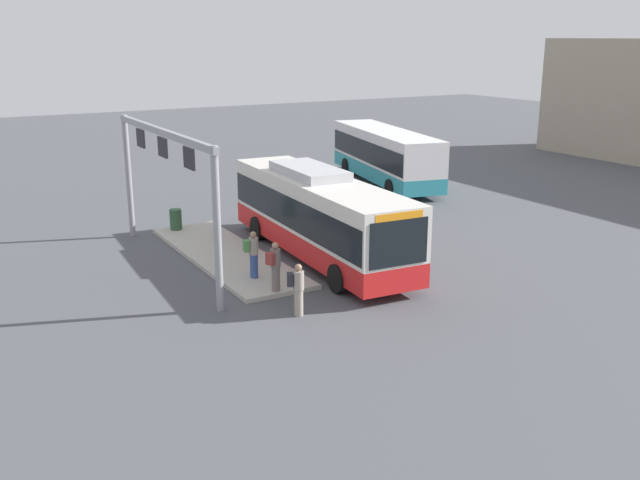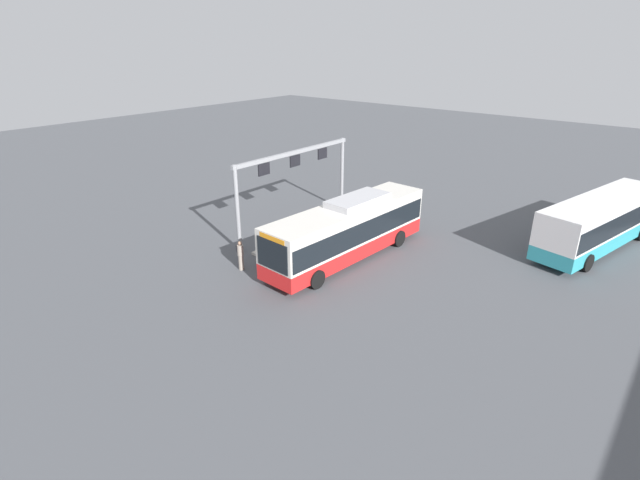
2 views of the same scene
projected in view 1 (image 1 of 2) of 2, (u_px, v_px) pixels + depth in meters
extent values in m
plane|color=#4C4F54|center=(319.00, 257.00, 27.66)|extent=(120.00, 120.00, 0.00)
cube|color=#B2ADA3|center=(226.00, 256.00, 27.62)|extent=(10.00, 2.80, 0.16)
cube|color=red|center=(319.00, 238.00, 27.44)|extent=(11.37, 3.15, 0.85)
cube|color=silver|center=(319.00, 204.00, 27.06)|extent=(11.37, 3.15, 1.90)
cube|color=black|center=(319.00, 209.00, 27.12)|extent=(11.15, 3.17, 1.20)
cube|color=black|center=(399.00, 243.00, 22.24)|extent=(0.16, 2.12, 1.50)
cube|color=#B7B7BC|center=(309.00, 171.00, 27.48)|extent=(4.03, 1.98, 0.36)
cube|color=orange|center=(399.00, 216.00, 22.07)|extent=(0.22, 1.75, 0.28)
cylinder|color=black|center=(398.00, 268.00, 24.75)|extent=(1.02, 0.36, 1.00)
cylinder|color=black|center=(338.00, 278.00, 23.72)|extent=(1.02, 0.36, 1.00)
cylinder|color=black|center=(309.00, 222.00, 30.98)|extent=(1.02, 0.36, 1.00)
cylinder|color=black|center=(257.00, 228.00, 29.95)|extent=(1.02, 0.36, 1.00)
cube|color=teal|center=(385.00, 170.00, 41.51)|extent=(11.34, 4.84, 0.85)
cube|color=white|center=(385.00, 147.00, 41.13)|extent=(11.34, 4.84, 1.90)
cube|color=black|center=(385.00, 150.00, 41.19)|extent=(11.14, 4.83, 1.20)
cylinder|color=black|center=(431.00, 186.00, 38.51)|extent=(1.04, 0.51, 1.00)
cylinder|color=black|center=(390.00, 188.00, 37.82)|extent=(1.04, 0.51, 1.00)
cylinder|color=black|center=(382.00, 164.00, 44.99)|extent=(1.04, 0.51, 1.00)
cylinder|color=black|center=(346.00, 166.00, 44.30)|extent=(1.04, 0.51, 1.00)
cylinder|color=gray|center=(299.00, 302.00, 21.78)|extent=(0.37, 0.37, 0.85)
cylinder|color=gray|center=(298.00, 280.00, 21.58)|extent=(0.46, 0.46, 0.60)
sphere|color=#9E755B|center=(298.00, 267.00, 21.47)|extent=(0.22, 0.22, 0.22)
cube|color=#26262D|center=(290.00, 279.00, 21.56)|extent=(0.33, 0.29, 0.40)
cylinder|color=slate|center=(276.00, 279.00, 23.45)|extent=(0.37, 0.37, 0.85)
cylinder|color=slate|center=(275.00, 258.00, 23.25)|extent=(0.45, 0.45, 0.60)
sphere|color=#9E755B|center=(275.00, 246.00, 23.14)|extent=(0.22, 0.22, 0.22)
cube|color=maroon|center=(270.00, 259.00, 23.04)|extent=(0.33, 0.28, 0.40)
cylinder|color=#334C8C|center=(254.00, 266.00, 24.75)|extent=(0.32, 0.32, 0.85)
cylinder|color=gray|center=(253.00, 246.00, 24.55)|extent=(0.39, 0.39, 0.60)
sphere|color=#9E755B|center=(253.00, 235.00, 24.44)|extent=(0.22, 0.22, 0.22)
cube|color=#4C8447|center=(246.00, 246.00, 24.45)|extent=(0.30, 0.22, 0.40)
cylinder|color=gray|center=(129.00, 177.00, 29.86)|extent=(0.24, 0.24, 5.20)
cylinder|color=gray|center=(217.00, 230.00, 21.61)|extent=(0.24, 0.24, 5.20)
cube|color=gray|center=(162.00, 132.00, 25.06)|extent=(10.30, 0.20, 0.24)
cube|color=black|center=(141.00, 138.00, 27.48)|extent=(0.90, 0.08, 0.70)
cube|color=black|center=(163.00, 147.00, 25.21)|extent=(0.90, 0.08, 0.70)
cube|color=black|center=(189.00, 158.00, 22.94)|extent=(0.90, 0.08, 0.70)
cylinder|color=#2D5133|center=(176.00, 219.00, 30.94)|extent=(0.52, 0.52, 0.90)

